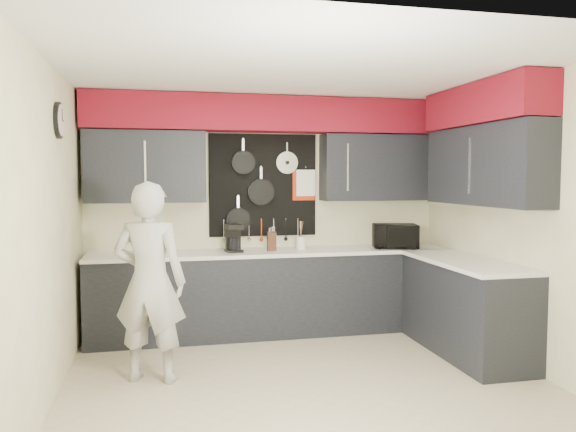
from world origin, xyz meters
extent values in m
plane|color=#B8A78F|center=(0.00, 0.00, 0.00)|extent=(4.00, 4.00, 0.00)
cube|color=#F6F4BE|center=(0.00, 1.75, 1.30)|extent=(4.00, 0.01, 2.60)
cube|color=black|center=(-1.33, 1.59, 1.83)|extent=(1.24, 0.32, 0.75)
cube|color=black|center=(1.28, 1.59, 1.83)|extent=(1.34, 0.32, 0.75)
cube|color=maroon|center=(0.00, 1.57, 2.40)|extent=(3.94, 0.36, 0.38)
cube|color=black|center=(-0.05, 1.74, 1.62)|extent=(1.22, 0.03, 1.15)
cylinder|color=black|center=(-0.28, 1.70, 1.88)|extent=(0.26, 0.04, 0.26)
cylinder|color=black|center=(-0.08, 1.70, 1.55)|extent=(0.30, 0.04, 0.30)
cylinder|color=black|center=(-0.34, 1.70, 1.24)|extent=(0.27, 0.04, 0.27)
cylinder|color=silver|center=(0.22, 1.70, 1.88)|extent=(0.25, 0.02, 0.25)
cube|color=#B02B0D|center=(0.42, 1.72, 1.62)|extent=(0.26, 0.01, 0.34)
cube|color=white|center=(0.44, 1.70, 1.65)|extent=(0.22, 0.01, 0.30)
cylinder|color=silver|center=(-0.50, 1.71, 1.13)|extent=(0.01, 0.01, 0.20)
cylinder|color=silver|center=(-0.36, 1.71, 1.13)|extent=(0.01, 0.01, 0.20)
cylinder|color=silver|center=(-0.22, 1.71, 1.13)|extent=(0.01, 0.01, 0.20)
cylinder|color=silver|center=(-0.08, 1.71, 1.13)|extent=(0.01, 0.01, 0.20)
cylinder|color=silver|center=(0.07, 1.71, 1.13)|extent=(0.01, 0.01, 0.20)
cylinder|color=silver|center=(0.21, 1.71, 1.13)|extent=(0.01, 0.01, 0.20)
cylinder|color=silver|center=(0.35, 1.71, 1.13)|extent=(0.01, 0.01, 0.20)
cube|color=#F6F4BE|center=(2.00, 0.00, 1.30)|extent=(0.01, 3.50, 2.60)
cube|color=black|center=(1.84, 0.30, 1.83)|extent=(0.32, 1.70, 0.75)
cube|color=maroon|center=(1.82, 0.30, 2.40)|extent=(0.36, 1.70, 0.38)
cube|color=#F6F4BE|center=(-2.00, 0.00, 1.30)|extent=(0.01, 3.50, 2.60)
cylinder|color=black|center=(-1.98, 0.40, 2.18)|extent=(0.04, 0.30, 0.30)
cylinder|color=white|center=(-1.96, 0.40, 2.18)|extent=(0.01, 0.26, 0.26)
cube|color=black|center=(0.00, 1.45, 0.44)|extent=(3.90, 0.60, 0.88)
cube|color=white|center=(0.00, 1.44, 0.90)|extent=(3.90, 0.63, 0.04)
cube|color=black|center=(1.70, 0.35, 0.44)|extent=(0.60, 1.60, 0.88)
cube|color=white|center=(1.69, 0.35, 0.90)|extent=(0.63, 1.60, 0.04)
cube|color=black|center=(0.00, 1.19, 0.05)|extent=(3.90, 0.06, 0.10)
imported|color=black|center=(1.39, 1.34, 1.05)|extent=(0.54, 0.43, 0.27)
cube|color=#391912|center=(-0.02, 1.41, 1.02)|extent=(0.10, 0.10, 0.20)
cylinder|color=white|center=(0.33, 1.47, 0.99)|extent=(0.11, 0.11, 0.14)
cube|color=black|center=(-0.43, 1.40, 0.93)|extent=(0.19, 0.22, 0.03)
cube|color=black|center=(-0.43, 1.47, 1.07)|extent=(0.17, 0.08, 0.27)
cube|color=black|center=(-0.43, 1.40, 1.19)|extent=(0.19, 0.22, 0.05)
cylinder|color=black|center=(-0.43, 1.38, 1.01)|extent=(0.10, 0.10, 0.13)
imported|color=#B5B5B2|center=(-1.28, 0.26, 0.84)|extent=(0.71, 0.57, 1.68)
camera|label=1|loc=(-1.16, -4.52, 1.72)|focal=35.00mm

